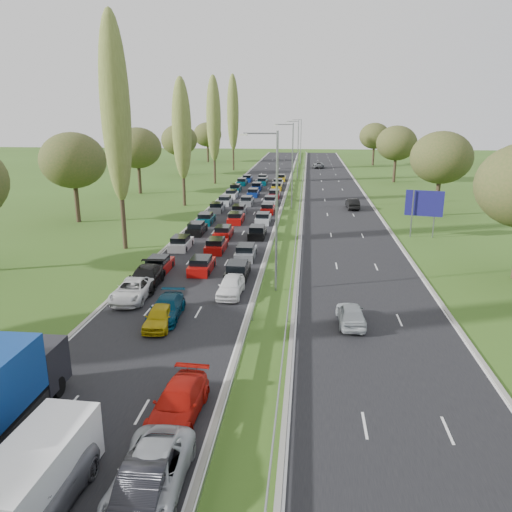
% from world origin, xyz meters
% --- Properties ---
extents(ground, '(260.00, 260.00, 0.00)m').
position_xyz_m(ground, '(4.50, 80.00, 0.00)').
color(ground, '#324E18').
rests_on(ground, ground).
extents(near_carriageway, '(10.50, 215.00, 0.04)m').
position_xyz_m(near_carriageway, '(-2.25, 82.50, 0.00)').
color(near_carriageway, black).
rests_on(near_carriageway, ground).
extents(far_carriageway, '(10.50, 215.00, 0.04)m').
position_xyz_m(far_carriageway, '(11.25, 82.50, 0.00)').
color(far_carriageway, black).
rests_on(far_carriageway, ground).
extents(central_reservation, '(2.36, 215.00, 0.32)m').
position_xyz_m(central_reservation, '(4.50, 82.50, 0.55)').
color(central_reservation, gray).
rests_on(central_reservation, ground).
extents(lamp_columns, '(0.18, 140.18, 12.00)m').
position_xyz_m(lamp_columns, '(4.50, 78.00, 6.00)').
color(lamp_columns, gray).
rests_on(lamp_columns, ground).
extents(poplar_row, '(2.80, 127.80, 22.44)m').
position_xyz_m(poplar_row, '(-11.50, 68.17, 12.39)').
color(poplar_row, '#2D2116').
rests_on(poplar_row, ground).
extents(woodland_left, '(8.00, 166.00, 11.10)m').
position_xyz_m(woodland_left, '(-22.00, 62.63, 7.68)').
color(woodland_left, '#2D2116').
rests_on(woodland_left, ground).
extents(woodland_right, '(8.00, 153.00, 11.10)m').
position_xyz_m(woodland_right, '(24.00, 66.67, 7.68)').
color(woodland_right, '#2D2116').
rests_on(woodland_right, ground).
extents(traffic_queue_fill, '(9.04, 67.61, 0.80)m').
position_xyz_m(traffic_queue_fill, '(-2.26, 77.62, 0.44)').
color(traffic_queue_fill, '#A50C0A').
rests_on(traffic_queue_fill, ground).
extents(near_car_2, '(2.50, 5.19, 1.43)m').
position_xyz_m(near_car_2, '(-5.80, 39.94, 0.73)').
color(near_car_2, silver).
rests_on(near_car_2, near_carriageway).
extents(near_car_3, '(2.52, 5.58, 1.59)m').
position_xyz_m(near_car_3, '(-5.70, 42.63, 0.81)').
color(near_car_3, black).
rests_on(near_car_3, near_carriageway).
extents(near_car_6, '(2.82, 5.82, 1.60)m').
position_xyz_m(near_car_6, '(-2.18, 19.60, 0.82)').
color(near_car_6, slate).
rests_on(near_car_6, near_carriageway).
extents(near_car_7, '(2.17, 4.85, 1.38)m').
position_xyz_m(near_car_7, '(-2.36, 36.78, 0.71)').
color(near_car_7, '#043047').
rests_on(near_car_7, near_carriageway).
extents(near_car_8, '(1.77, 4.02, 1.35)m').
position_xyz_m(near_car_8, '(-2.43, 35.40, 0.69)').
color(near_car_8, '#B1960B').
rests_on(near_car_8, near_carriageway).
extents(near_car_9, '(1.77, 4.52, 1.46)m').
position_xyz_m(near_car_9, '(1.41, 20.26, 0.75)').
color(near_car_9, black).
rests_on(near_car_9, near_carriageway).
extents(near_car_10, '(2.59, 5.37, 1.48)m').
position_xyz_m(near_car_10, '(1.45, 21.15, 0.76)').
color(near_car_10, '#A2A5AB').
rests_on(near_car_10, near_carriageway).
extents(near_car_11, '(2.23, 4.99, 1.42)m').
position_xyz_m(near_car_11, '(1.28, 25.81, 0.73)').
color(near_car_11, '#B4130B').
rests_on(near_car_11, near_carriageway).
extents(near_car_12, '(1.84, 4.35, 1.47)m').
position_xyz_m(near_car_12, '(1.22, 41.55, 0.75)').
color(near_car_12, white).
rests_on(near_car_12, near_carriageway).
extents(far_car_0, '(1.82, 4.22, 1.42)m').
position_xyz_m(far_car_0, '(9.74, 36.99, 0.73)').
color(far_car_0, silver).
rests_on(far_car_0, far_carriageway).
extents(far_car_1, '(1.81, 4.62, 1.50)m').
position_xyz_m(far_car_1, '(13.22, 78.74, 0.77)').
color(far_car_1, black).
rests_on(far_car_1, far_carriageway).
extents(far_car_2, '(2.85, 5.78, 1.58)m').
position_xyz_m(far_car_2, '(9.31, 136.46, 0.81)').
color(far_car_2, slate).
rests_on(far_car_2, far_carriageway).
extents(white_van_rear, '(2.23, 5.68, 2.29)m').
position_xyz_m(white_van_rear, '(-2.28, 20.59, 1.17)').
color(white_van_rear, white).
rests_on(white_van_rear, near_carriageway).
extents(direction_sign, '(3.91, 1.04, 5.20)m').
position_xyz_m(direction_sign, '(19.40, 61.97, 3.57)').
color(direction_sign, gray).
rests_on(direction_sign, ground).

